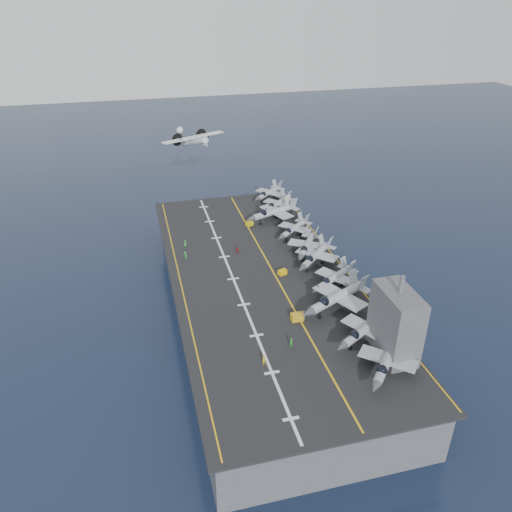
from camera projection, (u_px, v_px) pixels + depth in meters
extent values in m
plane|color=#142135|center=(260.00, 315.00, 112.00)|extent=(500.00, 500.00, 0.00)
cube|color=#56595E|center=(260.00, 296.00, 109.60)|extent=(36.00, 90.00, 10.00)
cube|color=black|center=(261.00, 276.00, 107.11)|extent=(38.00, 92.00, 0.40)
cube|color=gold|center=(274.00, 273.00, 107.65)|extent=(0.35, 90.00, 0.02)
cube|color=silver|center=(233.00, 279.00, 105.70)|extent=(0.50, 90.00, 0.02)
cube|color=gold|center=(181.00, 286.00, 103.33)|extent=(0.25, 90.00, 0.02)
cube|color=gold|center=(341.00, 265.00, 111.00)|extent=(0.25, 90.00, 0.02)
imported|color=yellow|center=(264.00, 360.00, 81.58)|extent=(1.23, 1.13, 1.71)
imported|color=#268C33|center=(185.00, 255.00, 113.06)|extent=(1.17, 1.30, 1.80)
imported|color=#B21919|center=(238.00, 250.00, 115.40)|extent=(1.08, 0.84, 1.60)
imported|color=#268C33|center=(185.00, 243.00, 118.49)|extent=(1.04, 0.72, 1.66)
imported|color=#1D9122|center=(291.00, 343.00, 85.41)|extent=(1.32, 1.21, 1.83)
imported|color=silver|center=(304.00, 315.00, 92.64)|extent=(0.86, 1.17, 1.81)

